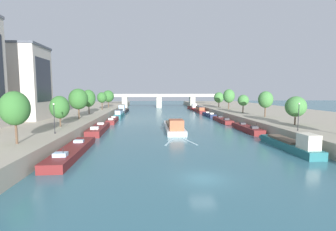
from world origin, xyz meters
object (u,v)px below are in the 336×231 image
(moored_boat_left_lone, at_px, (119,114))
(bridge_far, at_px, (159,99))
(moored_boat_left_near, at_px, (73,151))
(tree_left_nearest, at_px, (102,98))
(moored_boat_left_midway, at_px, (99,129))
(tree_left_end_of_row, at_px, (89,98))
(tree_left_second, at_px, (78,99))
(tree_left_far, at_px, (60,107))
(moored_boat_left_second, at_px, (123,110))
(tree_right_second, at_px, (229,96))
(moored_boat_right_gap_after, at_px, (200,110))
(moored_boat_right_upstream, at_px, (291,144))
(moored_boat_right_lone, at_px, (209,115))
(lamppost_right_bank, at_px, (299,115))
(barge_midriver, at_px, (174,126))
(moored_boat_right_midway, at_px, (247,128))
(tree_left_distant, at_px, (15,108))
(lamppost_left_bank, at_px, (54,117))
(tree_right_midway, at_px, (266,100))
(moored_boat_left_far, at_px, (113,120))
(moored_boat_right_downstream, at_px, (222,120))
(tree_left_third, at_px, (108,96))
(tree_right_nearest, at_px, (219,98))
(tree_right_past_mid, at_px, (243,100))
(tree_right_by_lamp, at_px, (296,107))
(moored_boat_right_near, at_px, (192,108))

(moored_boat_left_lone, distance_m, bridge_far, 48.34)
(moored_boat_left_near, distance_m, tree_left_nearest, 54.81)
(moored_boat_left_midway, relative_size, tree_left_end_of_row, 2.14)
(tree_left_second, bearing_deg, moored_boat_left_lone, 75.23)
(tree_left_second, bearing_deg, tree_left_far, -88.83)
(tree_left_nearest, bearing_deg, moored_boat_left_second, 66.82)
(tree_left_far, relative_size, tree_right_second, 0.78)
(tree_left_end_of_row, bearing_deg, moored_boat_right_gap_after, 34.99)
(moored_boat_right_upstream, distance_m, tree_left_second, 46.16)
(moored_boat_right_gap_after, bearing_deg, moored_boat_left_near, -115.84)
(moored_boat_right_lone, bearing_deg, lamppost_right_bank, -84.88)
(moored_boat_left_midway, relative_size, tree_left_second, 2.09)
(barge_midriver, height_order, tree_left_second, tree_left_second)
(moored_boat_right_midway, bearing_deg, tree_left_distant, -152.51)
(moored_boat_right_lone, bearing_deg, lamppost_left_bank, -128.87)
(tree_right_midway, bearing_deg, tree_left_second, -179.34)
(moored_boat_left_lone, height_order, moored_boat_left_second, moored_boat_left_second)
(tree_right_second, height_order, lamppost_left_bank, tree_right_second)
(moored_boat_left_far, xyz_separation_m, tree_left_second, (-6.45, -10.24, 6.37))
(tree_right_second, bearing_deg, moored_boat_left_second, 160.60)
(moored_boat_right_upstream, relative_size, tree_left_end_of_row, 2.00)
(moored_boat_left_second, height_order, tree_left_nearest, tree_left_nearest)
(moored_boat_right_downstream, relative_size, lamppost_right_bank, 2.97)
(barge_midriver, height_order, moored_boat_right_midway, barge_midriver)
(moored_boat_right_downstream, height_order, lamppost_right_bank, lamppost_right_bank)
(tree_left_third, distance_m, tree_right_nearest, 46.12)
(moored_boat_left_lone, bearing_deg, tree_left_nearest, 152.64)
(moored_boat_left_near, xyz_separation_m, tree_left_third, (-5.83, 66.38, 6.25))
(tree_right_midway, height_order, lamppost_right_bank, tree_right_midway)
(tree_right_past_mid, relative_size, lamppost_left_bank, 1.16)
(tree_left_end_of_row, distance_m, tree_right_second, 49.65)
(tree_right_by_lamp, bearing_deg, barge_midriver, 159.80)
(moored_boat_left_second, relative_size, bridge_far, 0.26)
(tree_right_midway, bearing_deg, tree_left_third, 139.18)
(tree_left_far, bearing_deg, tree_left_end_of_row, 92.09)
(moored_boat_right_downstream, bearing_deg, tree_right_midway, -41.00)
(tree_right_past_mid, xyz_separation_m, lamppost_right_bank, (-3.91, -33.85, -1.26))
(moored_boat_left_lone, bearing_deg, lamppost_left_bank, -95.61)
(tree_left_far, bearing_deg, tree_right_second, 41.92)
(tree_left_far, distance_m, bridge_far, 86.64)
(tree_right_past_mid, bearing_deg, tree_right_by_lamp, -90.16)
(tree_right_nearest, bearing_deg, moored_boat_left_near, -121.02)
(tree_left_second, relative_size, bridge_far, 0.12)
(tree_left_second, xyz_separation_m, tree_right_second, (46.47, 28.31, 0.10))
(moored_boat_left_second, relative_size, moored_boat_right_near, 1.17)
(moored_boat_right_near, distance_m, tree_right_midway, 56.03)
(tree_right_midway, xyz_separation_m, bridge_far, (-24.55, 70.09, -2.01))
(moored_boat_left_second, xyz_separation_m, tree_left_far, (-5.93, -55.66, 4.89))
(moored_boat_left_second, xyz_separation_m, tree_right_by_lamp, (39.51, -56.60, 4.85))
(tree_left_second, distance_m, lamppost_right_bank, 46.92)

